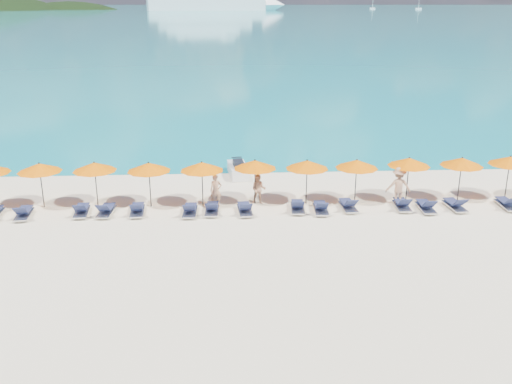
{
  "coord_description": "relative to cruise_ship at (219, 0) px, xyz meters",
  "views": [
    {
      "loc": [
        -1.33,
        -21.9,
        9.66
      ],
      "look_at": [
        0.0,
        3.0,
        1.2
      ],
      "focal_mm": 40.0,
      "sensor_mm": 36.0,
      "label": 1
    }
  ],
  "objects": [
    {
      "name": "cruise_ship",
      "position": [
        0.0,
        0.0,
        0.0
      ],
      "size": [
        124.0,
        44.09,
        34.13
      ],
      "rotation": [
        0.0,
        0.0,
        0.21
      ],
      "color": "white",
      "rests_on": "ground"
    },
    {
      "name": "umbrella_10",
      "position": [
        18.65,
        -500.9,
        -6.86
      ],
      "size": [
        2.1,
        2.1,
        2.28
      ],
      "color": "black",
      "rests_on": "ground"
    },
    {
      "name": "umbrella_3",
      "position": [
        0.77,
        -501.09,
        -6.86
      ],
      "size": [
        2.1,
        2.1,
        2.28
      ],
      "color": "black",
      "rests_on": "ground"
    },
    {
      "name": "lounger_11",
      "position": [
        10.34,
        -502.06,
        -8.65
      ],
      "size": [
        0.7,
        1.73,
        0.66
      ],
      "rotation": [
        0.0,
        0.0,
        0.05
      ],
      "color": "silver",
      "rests_on": "ground"
    },
    {
      "name": "sailboat_far",
      "position": [
        193.25,
        44.07,
        -7.78
      ],
      "size": [
        5.86,
        1.95,
        10.74
      ],
      "color": "white",
      "rests_on": "ground"
    },
    {
      "name": "umbrella_2",
      "position": [
        -1.85,
        -500.9,
        -6.86
      ],
      "size": [
        2.1,
        2.1,
        2.28
      ],
      "color": "black",
      "rests_on": "ground"
    },
    {
      "name": "umbrella_8",
      "position": [
        13.54,
        -500.89,
        -6.86
      ],
      "size": [
        2.1,
        2.1,
        2.28
      ],
      "color": "black",
      "rests_on": "ground"
    },
    {
      "name": "umbrella_4",
      "position": [
        3.31,
        -501.14,
        -6.86
      ],
      "size": [
        2.1,
        2.1,
        2.28
      ],
      "color": "black",
      "rests_on": "ground"
    },
    {
      "name": "sea",
      "position": [
        5.85,
        154.29,
        -8.88
      ],
      "size": [
        1600.0,
        1300.0,
        0.01
      ],
      "primitive_type": "cube",
      "color": "#1FA9B2",
      "rests_on": "ground"
    },
    {
      "name": "umbrella_5",
      "position": [
        5.89,
        -500.92,
        -6.86
      ],
      "size": [
        2.1,
        2.1,
        2.28
      ],
      "color": "black",
      "rests_on": "ground"
    },
    {
      "name": "umbrella_6",
      "position": [
        8.43,
        -501.08,
        -6.86
      ],
      "size": [
        2.1,
        2.1,
        2.28
      ],
      "color": "black",
      "rests_on": "ground"
    },
    {
      "name": "lounger_4",
      "position": [
        -1.21,
        -502.13,
        -8.65
      ],
      "size": [
        0.71,
        1.73,
        0.66
      ],
      "rotation": [
        0.0,
        0.0,
        -0.05
      ],
      "color": "silver",
      "rests_on": "ground"
    },
    {
      "name": "lounger_7",
      "position": [
        3.78,
        -502.19,
        -8.65
      ],
      "size": [
        0.69,
        1.72,
        0.66
      ],
      "rotation": [
        0.0,
        0.0,
        -0.04
      ],
      "color": "silver",
      "rests_on": "ground"
    },
    {
      "name": "lounger_13",
      "position": [
        14.04,
        -502.41,
        -8.65
      ],
      "size": [
        0.68,
        1.72,
        0.66
      ],
      "rotation": [
        0.0,
        0.0,
        -0.04
      ],
      "color": "silver",
      "rests_on": "ground"
    },
    {
      "name": "umbrella_7",
      "position": [
        10.87,
        -501.12,
        -6.86
      ],
      "size": [
        2.1,
        2.1,
        2.28
      ],
      "color": "black",
      "rests_on": "ground"
    },
    {
      "name": "ground",
      "position": [
        5.85,
        -505.71,
        -8.88
      ],
      "size": [
        1400.0,
        1400.0,
        0.0
      ],
      "primitive_type": "plane",
      "color": "beige"
    },
    {
      "name": "lounger_9",
      "position": [
        7.88,
        -502.12,
        -8.65
      ],
      "size": [
        0.75,
        1.74,
        0.66
      ],
      "rotation": [
        0.0,
        0.0,
        -0.08
      ],
      "color": "silver",
      "rests_on": "ground"
    },
    {
      "name": "lounger_2",
      "position": [
        -4.97,
        -502.28,
        -8.65
      ],
      "size": [
        0.79,
        1.75,
        0.66
      ],
      "rotation": [
        0.0,
        0.0,
        0.1
      ],
      "color": "silver",
      "rests_on": "ground"
    },
    {
      "name": "headland_small",
      "position": [
        -144.15,
        54.29,
        -43.88
      ],
      "size": [
        162.0,
        126.0,
        85.5
      ],
      "color": "black",
      "rests_on": "ground"
    },
    {
      "name": "lounger_5",
      "position": [
        0.25,
        -502.13,
        -8.65
      ],
      "size": [
        0.74,
        1.74,
        0.66
      ],
      "rotation": [
        0.0,
        0.0,
        0.07
      ],
      "color": "silver",
      "rests_on": "ground"
    },
    {
      "name": "lounger_3",
      "position": [
        -2.35,
        -502.07,
        -8.65
      ],
      "size": [
        0.79,
        1.75,
        0.66
      ],
      "rotation": [
        0.0,
        0.0,
        0.1
      ],
      "color": "silver",
      "rests_on": "ground"
    },
    {
      "name": "lounger_6",
      "position": [
        2.75,
        -502.32,
        -8.65
      ],
      "size": [
        0.66,
        1.72,
        0.66
      ],
      "rotation": [
        0.0,
        0.0,
        -0.03
      ],
      "color": "silver",
      "rests_on": "ground"
    },
    {
      "name": "beachgoer_a",
      "position": [
        3.97,
        -501.19,
        -8.09
      ],
      "size": [
        0.63,
        0.47,
        1.59
      ],
      "primitive_type": "imported",
      "rotation": [
        0.0,
        0.0,
        0.17
      ],
      "color": "tan",
      "rests_on": "ground"
    },
    {
      "name": "sailboat_near",
      "position": [
        154.13,
        68.84,
        -7.88
      ],
      "size": [
        5.35,
        1.78,
        9.81
      ],
      "color": "white",
      "rests_on": "ground"
    },
    {
      "name": "lounger_10",
      "position": [
        8.96,
        -502.35,
        -8.65
      ],
      "size": [
        0.71,
        1.73,
        0.66
      ],
      "rotation": [
        0.0,
        0.0,
        -0.05
      ],
      "color": "silver",
      "rests_on": "ground"
    },
    {
      "name": "umbrella_9",
      "position": [
        16.15,
        -501.01,
        -6.86
      ],
      "size": [
        2.1,
        2.1,
        2.28
      ],
      "color": "black",
      "rests_on": "ground"
    },
    {
      "name": "beachgoer_c",
      "position": [
        12.94,
        -501.41,
        -7.94
      ],
      "size": [
        1.26,
        0.66,
        1.89
      ],
      "primitive_type": "imported",
      "rotation": [
        0.0,
        0.0,
        3.06
      ],
      "color": "tan",
      "rests_on": "ground"
    },
    {
      "name": "umbrella_1",
      "position": [
        -4.44,
        -500.93,
        -6.86
      ],
      "size": [
        2.1,
        2.1,
        2.28
      ],
      "color": "black",
      "rests_on": "ground"
    },
    {
      "name": "jetski",
      "position": [
        5.16,
        -496.21,
        -8.5
      ],
      "size": [
        1.26,
        2.7,
        0.93
      ],
      "rotation": [
        0.0,
        0.0,
        0.11
      ],
      "color": "silver",
      "rests_on": "ground"
    },
    {
      "name": "beachgoer_b",
      "position": [
        6.07,
        -500.98,
        -8.13
      ],
      "size": [
        0.79,
        0.55,
        1.5
      ],
      "primitive_type": "imported",
      "rotation": [
        0.0,
        0.0,
        -0.18
      ],
      "color": "tan",
      "rests_on": "ground"
    },
    {
      "name": "lounger_12",
      "position": [
        12.97,
        -502.08,
        -8.65
      ],
      "size": [
        0.72,
        1.73,
        0.66
      ],
      "rotation": [
        0.0,
        0.0,
        -0.06
      ],
      "color": "silver",
      "rests_on": "ground"
    },
    {
      "name": "lounger_14",
      "position": [
        15.52,
        -502.27,
        -8.65
      ],
      "size": [
        0.74,
        1.74,
        0.66
      ],
      "rotation": [
        0.0,
        0.0,
        0.07
      ],
      "color": "silver",
      "rests_on": "ground"
    },
    {
      "name": "lounger_8",
      "position": [
        5.34,
        -502.3,
        -8.65
      ],
      "size": [
        0.75,
        1.74,
        0.66
      ],
      "rotation": [
        0.0,
        0.0,
        0.08
      ],
      "color": "silver",
      "rests_on": "ground"
    },
    {
      "name": "lounger_15",
      "position": [
        18.11,
        -502.24,
        -8.65
      ],
      "size": [
        0.66,
        1.72,
        0.66
      ],
      "rotation": [
        0.0,
        0.0,
        -0.03
      ],
      "color": "silver",
      "rests_on": "ground"
    }
  ]
}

